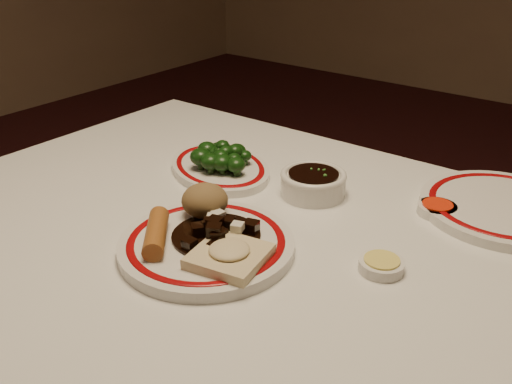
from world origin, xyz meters
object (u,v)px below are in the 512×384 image
object	(u,v)px
main_plate	(207,245)
fried_wonton	(229,255)
broccoli_pile	(221,156)
broccoli_plate	(220,168)
soy_bowl	(313,184)
dining_table	(246,289)
stirfry_heap	(216,232)
rice_mound	(205,200)
spring_roll	(156,233)

from	to	relation	value
main_plate	fried_wonton	xyz separation A→B (m)	(0.06, -0.02, 0.02)
main_plate	broccoli_pile	size ratio (longest dim) A/B	2.89
broccoli_plate	broccoli_pile	size ratio (longest dim) A/B	2.43
soy_bowl	dining_table	bearing A→B (deg)	-89.53
stirfry_heap	broccoli_plate	size ratio (longest dim) A/B	0.46
rice_mound	spring_roll	size ratio (longest dim) A/B	0.66
broccoli_plate	spring_roll	bearing A→B (deg)	-67.33
broccoli_pile	stirfry_heap	bearing A→B (deg)	-51.10
dining_table	spring_roll	distance (m)	0.18
stirfry_heap	soy_bowl	bearing A→B (deg)	85.57
dining_table	broccoli_pile	xyz separation A→B (m)	(-0.19, 0.16, 0.13)
broccoli_pile	soy_bowl	bearing A→B (deg)	9.86
rice_mound	soy_bowl	world-z (taller)	rice_mound
spring_roll	stirfry_heap	xyz separation A→B (m)	(0.06, 0.06, -0.01)
rice_mound	dining_table	bearing A→B (deg)	2.45
rice_mound	spring_roll	bearing A→B (deg)	-91.26
main_plate	soy_bowl	xyz separation A→B (m)	(0.02, 0.25, 0.01)
rice_mound	soy_bowl	xyz separation A→B (m)	(0.08, 0.20, -0.02)
fried_wonton	broccoli_plate	world-z (taller)	fried_wonton
dining_table	main_plate	bearing A→B (deg)	-113.47
rice_mound	stirfry_heap	size ratio (longest dim) A/B	0.55
broccoli_plate	fried_wonton	bearing A→B (deg)	-47.06
rice_mound	spring_roll	xyz separation A→B (m)	(-0.00, -0.10, -0.01)
broccoli_plate	stirfry_heap	bearing A→B (deg)	-50.39
rice_mound	spring_roll	world-z (taller)	rice_mound
main_plate	stirfry_heap	world-z (taller)	stirfry_heap
broccoli_pile	dining_table	bearing A→B (deg)	-40.90
stirfry_heap	rice_mound	bearing A→B (deg)	144.82
main_plate	broccoli_plate	xyz separation A→B (m)	(-0.17, 0.23, -0.00)
spring_roll	broccoli_plate	size ratio (longest dim) A/B	0.38
spring_roll	fried_wonton	size ratio (longest dim) A/B	0.99
rice_mound	soy_bowl	distance (m)	0.21
dining_table	broccoli_pile	bearing A→B (deg)	139.10
soy_bowl	broccoli_pile	bearing A→B (deg)	-170.14
dining_table	broccoli_plate	distance (m)	0.28
rice_mound	spring_roll	distance (m)	0.10
main_plate	broccoli_plate	bearing A→B (deg)	126.67
stirfry_heap	spring_roll	bearing A→B (deg)	-134.38
dining_table	broccoli_plate	bearing A→B (deg)	139.46
main_plate	rice_mound	bearing A→B (deg)	132.75
dining_table	stirfry_heap	world-z (taller)	stirfry_heap
broccoli_pile	soy_bowl	distance (m)	0.19
fried_wonton	soy_bowl	bearing A→B (deg)	97.78
rice_mound	stirfry_heap	distance (m)	0.07
spring_roll	broccoli_pile	distance (m)	0.29
broccoli_pile	spring_roll	bearing A→B (deg)	-68.53
main_plate	rice_mound	world-z (taller)	rice_mound
dining_table	main_plate	size ratio (longest dim) A/B	3.51
fried_wonton	broccoli_pile	size ratio (longest dim) A/B	0.94
broccoli_plate	soy_bowl	distance (m)	0.20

